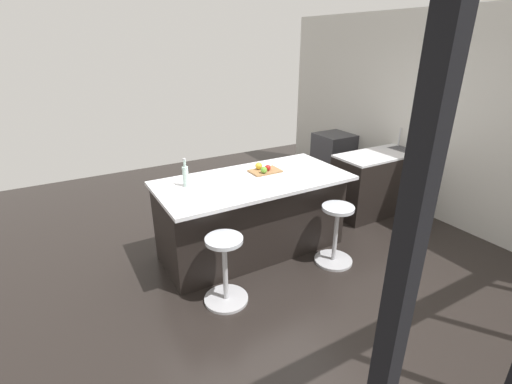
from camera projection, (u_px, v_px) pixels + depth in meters
ground_plane at (266, 246)px, 4.61m from camera, size 7.66×7.66×0.00m
interior_partition_left at (422, 115)px, 5.26m from camera, size 0.15×5.89×2.82m
sink_cabinet at (391, 179)px, 5.54m from camera, size 1.93×0.60×1.19m
oven_range at (333, 158)px, 6.60m from camera, size 0.60×0.61×0.88m
kitchen_island at (252, 215)px, 4.36m from camera, size 2.20×1.07×0.95m
stool_by_window at (335, 236)px, 4.16m from camera, size 0.44×0.44×0.71m
stool_middle at (225, 272)px, 3.52m from camera, size 0.44×0.44×0.71m
cutting_board at (265, 171)px, 4.36m from camera, size 0.36×0.24×0.02m
apple_yellow at (259, 166)px, 4.37m from camera, size 0.08×0.08×0.08m
apple_green at (264, 170)px, 4.25m from camera, size 0.08×0.08×0.08m
apple_red at (268, 168)px, 4.33m from camera, size 0.07×0.07×0.07m
water_bottle at (185, 175)px, 3.89m from camera, size 0.06×0.06×0.31m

